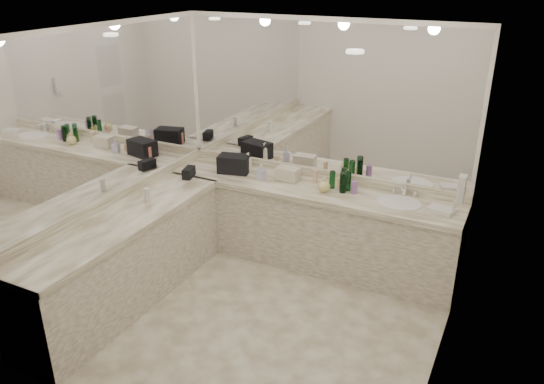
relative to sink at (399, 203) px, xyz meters
The scene contains 37 objects.
floor 1.77m from the sink, 128.37° to the right, with size 3.20×3.20×0.00m, color beige.
ceiling 2.29m from the sink, 128.37° to the right, with size 3.20×3.20×0.00m, color white.
wall_back 1.08m from the sink, 162.47° to the left, with size 3.20×0.02×2.60m, color silver.
wall_left 2.85m from the sink, 154.80° to the right, with size 0.02×3.00×2.60m, color silver.
wall_right 1.42m from the sink, 61.56° to the right, with size 0.02×3.00×2.60m, color silver.
vanity_back_base 1.06m from the sink, behind, with size 3.20×0.60×0.84m, color silver.
vanity_back_top 0.95m from the sink, behind, with size 3.20×0.64×0.06m, color white.
vanity_left_base 2.75m from the sink, 146.31° to the right, with size 0.60×2.40×0.84m, color silver.
vanity_left_top 2.70m from the sink, 146.19° to the right, with size 0.64×2.42×0.06m, color white.
backsplash_back 0.99m from the sink, 163.58° to the left, with size 3.20×0.04×0.10m, color white.
backsplash_left 2.80m from the sink, 154.62° to the right, with size 0.04×3.00×0.10m, color white.
mirror_back 1.33m from the sink, 163.13° to the left, with size 3.12×0.01×1.55m, color white.
mirror_left 2.94m from the sink, 154.69° to the right, with size 0.01×2.92×1.55m, color white.
sink is the anchor object (origin of this frame).
faucet 0.22m from the sink, 90.00° to the left, with size 0.24×0.16×0.14m, color silver.
wall_phone 0.91m from the sink, 39.57° to the right, with size 0.06×0.10×0.24m, color white.
door 1.82m from the sink, 69.46° to the right, with size 0.02×0.82×2.10m, color white.
black_toiletry_bag 1.89m from the sink, behind, with size 0.34×0.22×0.20m, color black.
black_bag_spill 2.28m from the sink, behind, with size 0.09×0.20×0.11m, color black.
cream_cosmetic_case 1.24m from the sink, behind, with size 0.24×0.15×0.14m, color beige.
hand_towel 0.41m from the sink, ahead, with size 0.24×0.16×0.04m, color white.
lotion_left 2.49m from the sink, 154.53° to the right, with size 0.06×0.06×0.14m, color white.
soap_bottle_a 1.75m from the sink, behind, with size 0.09×0.09×0.23m, color beige.
soap_bottle_b 1.51m from the sink, behind, with size 0.08×0.08×0.17m, color silver.
soap_bottle_c 0.78m from the sink, behind, with size 0.13×0.13×0.16m, color #E2CF7E.
green_bottle_0 0.60m from the sink, behind, with size 0.07×0.07×0.21m, color #145625.
green_bottle_1 0.66m from the sink, 166.12° to the left, with size 0.06×0.06×0.21m, color #145625.
green_bottle_2 0.58m from the sink, behind, with size 0.06×0.06×0.21m, color #145625.
green_bottle_3 0.74m from the sink, behind, with size 0.06×0.06×0.19m, color #145625.
green_bottle_4 0.60m from the sink, behind, with size 0.06×0.06×0.19m, color #145625.
amenity_bottle_0 0.48m from the sink, behind, with size 0.07×0.07×0.14m, color #9966B2.
amenity_bottle_1 0.61m from the sink, behind, with size 0.04×0.04×0.09m, color #E0B28C.
amenity_bottle_2 1.59m from the sink, behind, with size 0.06×0.06×0.09m, color #E0B28C.
amenity_bottle_3 0.96m from the sink, behind, with size 0.05×0.05×0.14m, color #E0B28C.
amenity_bottle_4 1.33m from the sink, behind, with size 0.06×0.06×0.14m, color silver.
amenity_bottle_5 2.04m from the sink, behind, with size 0.05×0.05×0.15m, color #E57F66.
amenity_bottle_6 0.68m from the sink, 167.82° to the left, with size 0.05×0.05×0.09m, color #F2D84C.
Camera 1 is at (1.95, -3.63, 3.06)m, focal length 35.00 mm.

